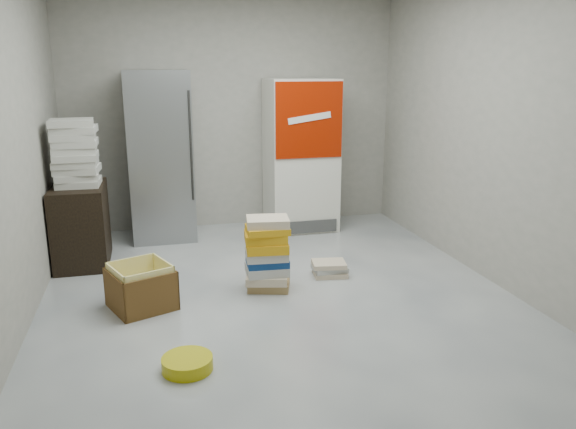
% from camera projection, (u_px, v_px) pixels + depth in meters
% --- Properties ---
extents(ground, '(5.00, 5.00, 0.00)m').
position_uv_depth(ground, '(281.00, 299.00, 4.82)').
color(ground, '#BCBCB7').
rests_on(ground, ground).
extents(room_shell, '(4.04, 5.04, 2.82)m').
position_uv_depth(room_shell, '(280.00, 85.00, 4.36)').
color(room_shell, '#A49D93').
rests_on(room_shell, ground).
extents(steel_fridge, '(0.70, 0.72, 1.90)m').
position_uv_depth(steel_fridge, '(161.00, 156.00, 6.36)').
color(steel_fridge, gray).
rests_on(steel_fridge, ground).
extents(coke_cooler, '(0.80, 0.73, 1.80)m').
position_uv_depth(coke_cooler, '(301.00, 155.00, 6.76)').
color(coke_cooler, silver).
rests_on(coke_cooler, ground).
extents(wood_shelf, '(0.50, 0.80, 0.80)m').
position_uv_depth(wood_shelf, '(81.00, 225.00, 5.63)').
color(wood_shelf, black).
rests_on(wood_shelf, ground).
extents(supply_box_stack, '(0.44, 0.44, 0.65)m').
position_uv_depth(supply_box_stack, '(75.00, 153.00, 5.44)').
color(supply_box_stack, silver).
rests_on(supply_box_stack, wood_shelf).
extents(phonebook_stack_main, '(0.45, 0.39, 0.67)m').
position_uv_depth(phonebook_stack_main, '(267.00, 254.00, 4.96)').
color(phonebook_stack_main, '#A18250').
rests_on(phonebook_stack_main, ground).
extents(phonebook_stack_side, '(0.36, 0.29, 0.14)m').
position_uv_depth(phonebook_stack_side, '(329.00, 268.00, 5.36)').
color(phonebook_stack_side, '#C5B093').
rests_on(phonebook_stack_side, ground).
extents(cardboard_box, '(0.61, 0.61, 0.38)m').
position_uv_depth(cardboard_box, '(141.00, 290.00, 4.62)').
color(cardboard_box, yellow).
rests_on(cardboard_box, ground).
extents(bucket_lid, '(0.42, 0.42, 0.09)m').
position_uv_depth(bucket_lid, '(187.00, 364.00, 3.69)').
color(bucket_lid, '#B9AE0D').
rests_on(bucket_lid, ground).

